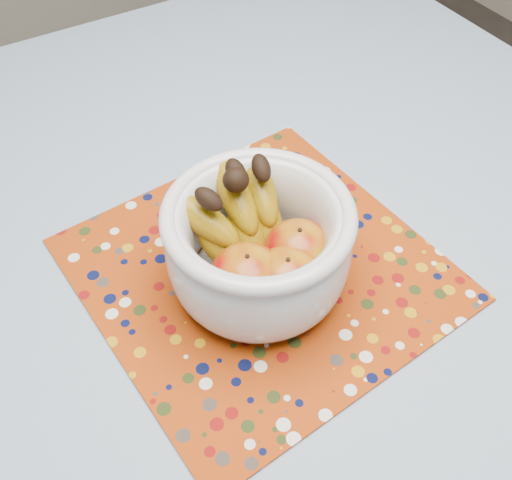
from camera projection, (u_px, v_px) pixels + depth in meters
table at (254, 285)px, 0.85m from camera, size 1.20×1.20×0.75m
tablecloth at (254, 247)px, 0.79m from camera, size 1.32×1.32×0.01m
placemat at (260, 269)px, 0.76m from camera, size 0.44×0.44×0.00m
fruit_bowl at (255, 241)px, 0.69m from camera, size 0.22×0.22×0.16m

